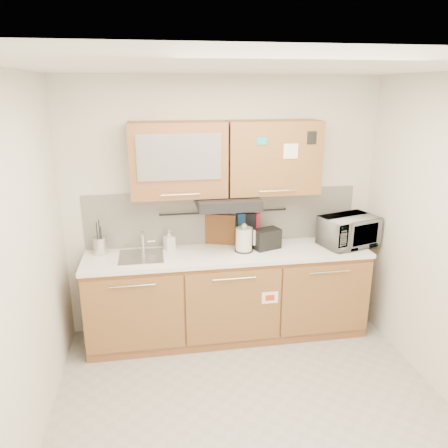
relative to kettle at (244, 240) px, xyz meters
name	(u,v)px	position (x,y,z in m)	size (l,w,h in m)	color
floor	(254,413)	(-0.16, -1.20, -1.04)	(3.20, 3.20, 0.00)	#9E9993
ceiling	(263,67)	(-0.16, -1.20, 1.56)	(3.20, 3.20, 0.00)	white
wall_back	(223,207)	(-0.16, 0.30, 0.26)	(3.20, 3.20, 0.00)	silver
wall_left	(18,277)	(-1.76, -1.20, 0.26)	(3.00, 3.00, 0.00)	silver
base_cabinet	(228,299)	(-0.16, -0.01, -0.63)	(2.80, 0.64, 0.88)	#9B6037
countertop	(228,254)	(-0.16, -0.01, -0.14)	(2.82, 0.62, 0.04)	white
backsplash	(223,217)	(-0.16, 0.29, 0.16)	(2.80, 0.02, 0.56)	silver
upper_cabinets	(226,158)	(-0.16, 0.12, 0.80)	(1.82, 0.37, 0.70)	#9B6037
range_hood	(227,202)	(-0.16, 0.05, 0.38)	(0.60, 0.46, 0.10)	black
sink	(141,256)	(-1.01, 0.01, -0.11)	(0.42, 0.40, 0.26)	silver
utensil_rail	(224,212)	(-0.16, 0.25, 0.22)	(0.02, 0.02, 1.30)	black
utensil_crock	(100,245)	(-1.40, 0.15, -0.03)	(0.18, 0.18, 0.34)	silver
kettle	(244,240)	(0.00, 0.00, 0.00)	(0.21, 0.19, 0.29)	silver
toaster	(267,239)	(0.24, 0.04, -0.01)	(0.30, 0.24, 0.20)	black
microwave	(349,231)	(1.09, -0.01, 0.04)	(0.55, 0.37, 0.31)	#999999
soap_bottle	(169,240)	(-0.73, 0.16, -0.01)	(0.09, 0.10, 0.21)	#999999
cutting_board	(220,233)	(-0.20, 0.23, 0.01)	(0.32, 0.02, 0.39)	brown
oven_mitt	(242,222)	(0.03, 0.23, 0.11)	(0.11, 0.03, 0.19)	navy
dark_pouch	(250,223)	(0.11, 0.23, 0.10)	(0.14, 0.04, 0.22)	black
pot_holder	(254,221)	(0.15, 0.23, 0.12)	(0.14, 0.02, 0.17)	red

